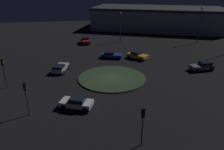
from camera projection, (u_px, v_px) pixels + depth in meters
The scene contains 14 objects.
ground_plane at pixel (112, 78), 35.92m from camera, with size 117.29×117.29×0.00m, color black.
roundabout_island at pixel (112, 78), 35.88m from camera, with size 10.68×10.68×0.20m, color #2D4228.
car_yellow at pixel (137, 55), 44.92m from camera, with size 4.07×4.31×1.41m.
car_white at pixel (77, 102), 27.24m from camera, with size 4.26×3.24×1.47m.
car_blue at pixel (111, 55), 45.28m from camera, with size 4.50×3.12×1.34m.
car_silver at pixel (60, 68), 38.37m from camera, with size 2.97×4.25×1.35m.
car_red at pixel (85, 40), 55.98m from camera, with size 2.21×4.07×1.55m.
car_grey at pixel (202, 66), 38.97m from camera, with size 4.11×2.29×1.50m.
traffic_light_north at pixel (143, 119), 20.20m from camera, with size 0.30×0.36×3.99m.
traffic_light_east at pixel (3, 68), 31.67m from camera, with size 0.36×0.31×4.35m.
traffic_light_northeast at pixel (26, 92), 25.00m from camera, with size 0.39×0.38×4.07m.
streetlamp_south at pixel (121, 23), 55.95m from camera, with size 0.49×0.49×7.42m.
streetlamp_southwest at pixel (201, 19), 54.73m from camera, with size 0.55×0.55×8.69m.
store_building at pixel (157, 18), 72.08m from camera, with size 42.56×29.72×6.85m.
Camera 1 is at (5.42, 32.55, 14.21)m, focal length 36.35 mm.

